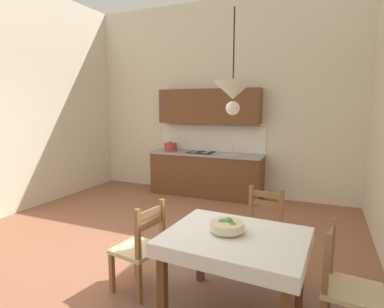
{
  "coord_description": "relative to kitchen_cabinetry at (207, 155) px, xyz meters",
  "views": [
    {
      "loc": [
        2.09,
        -3.05,
        1.84
      ],
      "look_at": [
        0.36,
        1.01,
        1.17
      ],
      "focal_mm": 29.17,
      "sensor_mm": 36.0,
      "label": 1
    }
  ],
  "objects": [
    {
      "name": "ground_plane",
      "position": [
        0.14,
        -2.95,
        -0.91
      ],
      "size": [
        6.19,
        7.05,
        0.1
      ],
      "primitive_type": "cube",
      "color": "#935B42"
    },
    {
      "name": "wall_back",
      "position": [
        0.14,
        0.33,
        1.13
      ],
      "size": [
        6.19,
        0.12,
        3.98
      ],
      "primitive_type": "cube",
      "color": "beige",
      "rests_on": "ground_plane"
    },
    {
      "name": "kitchen_cabinetry",
      "position": [
        0.0,
        0.0,
        0.0
      ],
      "size": [
        2.35,
        0.63,
        2.2
      ],
      "color": "brown",
      "rests_on": "ground_plane"
    },
    {
      "name": "dining_table",
      "position": [
        1.58,
        -3.52,
        -0.24
      ],
      "size": [
        1.24,
        1.02,
        0.75
      ],
      "color": "brown",
      "rests_on": "ground_plane"
    },
    {
      "name": "dining_chair_window_side",
      "position": [
        2.46,
        -3.46,
        -0.41
      ],
      "size": [
        0.47,
        0.47,
        0.93
      ],
      "color": "#D1BC89",
      "rests_on": "ground_plane"
    },
    {
      "name": "dining_chair_tv_side",
      "position": [
        0.61,
        -3.51,
        -0.41
      ],
      "size": [
        0.48,
        0.48,
        0.93
      ],
      "color": "#D1BC89",
      "rests_on": "ground_plane"
    },
    {
      "name": "dining_chair_kitchen_side",
      "position": [
        1.64,
        -2.62,
        -0.41
      ],
      "size": [
        0.48,
        0.48,
        0.93
      ],
      "color": "#D1BC89",
      "rests_on": "ground_plane"
    },
    {
      "name": "fruit_bowl",
      "position": [
        1.5,
        -3.5,
        -0.04
      ],
      "size": [
        0.3,
        0.3,
        0.12
      ],
      "color": "beige",
      "rests_on": "dining_table"
    },
    {
      "name": "pendant_lamp",
      "position": [
        1.56,
        -3.61,
        1.1
      ],
      "size": [
        0.32,
        0.32,
        0.8
      ],
      "color": "black"
    }
  ]
}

